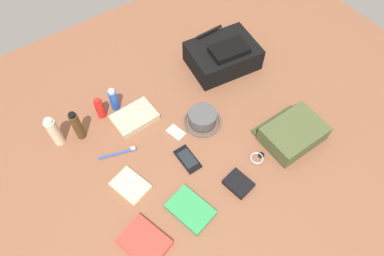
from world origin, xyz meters
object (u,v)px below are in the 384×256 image
cell_phone (188,159)px  travel_guidebook (190,209)px  lotion_bottle (54,132)px  backpack (223,55)px  deodorant_spray (114,100)px  cologne_bottle (77,126)px  paperback_novel (144,242)px  bucket_hat (203,118)px  notepad (130,185)px  wallet (238,184)px  sunscreen_spray (100,108)px  media_player (176,133)px  folded_towel (135,118)px  toothbrush (120,153)px  toiletry_pouch (293,133)px  wristwatch (257,158)px

cell_phone → travel_guidebook: bearing=-121.9°
lotion_bottle → cell_phone: size_ratio=1.27×
backpack → deodorant_spray: bearing=173.5°
cologne_bottle → paperback_novel: bearing=-91.4°
bucket_hat → cologne_bottle: (-0.50, 0.26, 0.05)m
backpack → bucket_hat: backpack is taller
cell_phone → notepad: size_ratio=0.89×
travel_guidebook → wallet: size_ratio=1.87×
bucket_hat → wallet: bucket_hat is taller
sunscreen_spray → backpack: bearing=-5.7°
deodorant_spray → media_player: 0.34m
travel_guidebook → folded_towel: (0.04, 0.52, 0.01)m
cologne_bottle → notepad: (0.06, -0.35, -0.08)m
deodorant_spray → notepad: 0.43m
backpack → toothbrush: 0.73m
lotion_bottle → cell_phone: lotion_bottle is taller
paperback_novel → wallet: size_ratio=1.92×
bucket_hat → deodorant_spray: deodorant_spray is taller
notepad → cell_phone: bearing=-23.3°
cologne_bottle → notepad: bearing=-80.5°
toiletry_pouch → notepad: size_ratio=1.80×
cologne_bottle → cell_phone: 0.51m
backpack → sunscreen_spray: 0.68m
folded_towel → paperback_novel: bearing=-116.4°
backpack → cell_phone: backpack is taller
travel_guidebook → wristwatch: size_ratio=2.89×
toiletry_pouch → notepad: 0.76m
cologne_bottle → travel_guidebook: (0.21, -0.58, -0.07)m
media_player → folded_towel: folded_towel is taller
deodorant_spray → bucket_hat: bearing=-46.6°
bucket_hat → lotion_bottle: 0.67m
bucket_hat → toothbrush: bearing=169.4°
paperback_novel → travel_guidebook: paperback_novel is taller
toiletry_pouch → backpack: bearing=87.2°
cologne_bottle → media_player: bearing=-33.3°
notepad → lotion_bottle: bearing=96.2°
lotion_bottle → travel_guidebook: bearing=-63.8°
cell_phone → notepad: notepad is taller
cell_phone → folded_towel: folded_towel is taller
lotion_bottle → cologne_bottle: (0.10, -0.03, 0.00)m
backpack → lotion_bottle: (-0.91, 0.05, 0.02)m
toiletry_pouch → media_player: bearing=141.9°
cell_phone → notepad: 0.27m
toiletry_pouch → travel_guidebook: size_ratio=1.31×
lotion_bottle → notepad: size_ratio=1.13×
toiletry_pouch → wallet: (-0.35, -0.04, -0.03)m
notepad → bucket_hat: bearing=-4.3°
deodorant_spray → sunscreen_spray: bearing=-179.4°
cologne_bottle → deodorant_spray: cologne_bottle is taller
sunscreen_spray → travel_guidebook: (0.07, -0.64, -0.05)m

